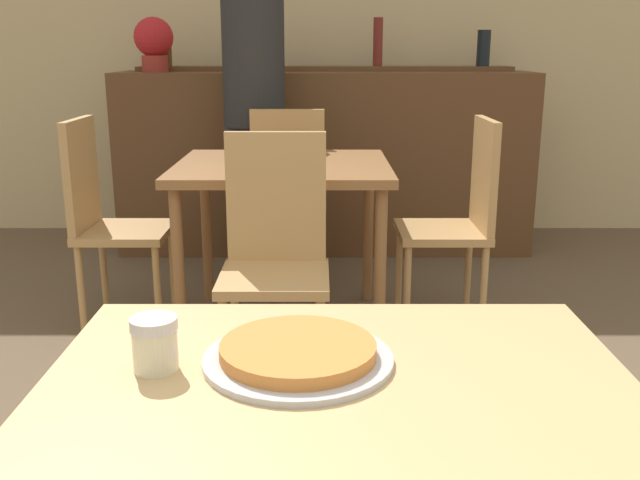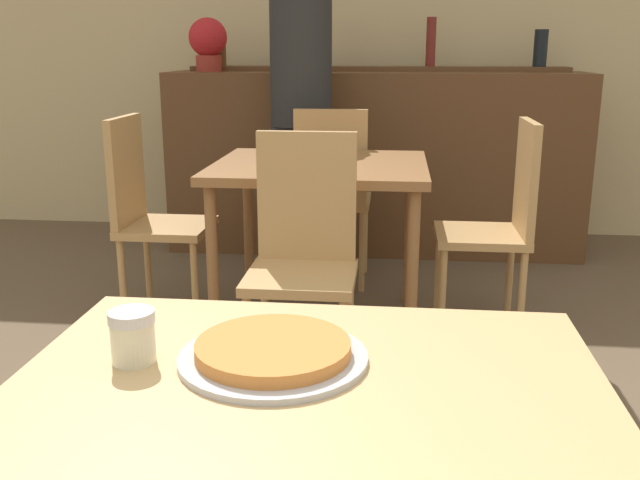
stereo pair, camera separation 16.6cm
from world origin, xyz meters
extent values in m
cube|color=#D1B784|center=(0.00, 4.03, 1.40)|extent=(8.00, 0.05, 2.80)
cube|color=tan|center=(0.00, 0.00, 0.72)|extent=(0.99, 0.78, 0.04)
cylinder|color=tan|center=(-0.44, 0.33, 0.35)|extent=(0.05, 0.05, 0.70)
cube|color=brown|center=(-0.20, 2.11, 0.76)|extent=(0.95, 0.86, 0.04)
cylinder|color=brown|center=(-0.61, 1.74, 0.37)|extent=(0.05, 0.05, 0.74)
cylinder|color=brown|center=(0.22, 1.74, 0.37)|extent=(0.05, 0.05, 0.74)
cylinder|color=brown|center=(-0.61, 2.48, 0.37)|extent=(0.05, 0.05, 0.74)
cylinder|color=brown|center=(0.22, 2.48, 0.37)|extent=(0.05, 0.05, 0.74)
cube|color=brown|center=(0.00, 3.52, 0.57)|extent=(2.60, 0.56, 1.13)
cube|color=brown|center=(0.00, 3.66, 1.15)|extent=(2.39, 0.24, 0.03)
cylinder|color=#5B3314|center=(-1.02, 3.66, 1.27)|extent=(0.07, 0.07, 0.22)
cylinder|color=maroon|center=(-0.34, 3.66, 1.28)|extent=(0.08, 0.08, 0.24)
cylinder|color=maroon|center=(0.34, 3.66, 1.31)|extent=(0.06, 0.06, 0.30)
cylinder|color=black|center=(1.02, 3.66, 1.27)|extent=(0.08, 0.08, 0.23)
cube|color=tan|center=(-0.20, 1.43, 0.46)|extent=(0.40, 0.40, 0.04)
cube|color=tan|center=(-0.20, 1.61, 0.73)|extent=(0.38, 0.04, 0.50)
cylinder|color=tan|center=(-0.37, 1.26, 0.22)|extent=(0.03, 0.03, 0.44)
cylinder|color=tan|center=(-0.03, 1.26, 0.22)|extent=(0.03, 0.03, 0.44)
cylinder|color=tan|center=(-0.37, 1.60, 0.22)|extent=(0.03, 0.03, 0.44)
cylinder|color=tan|center=(-0.03, 1.60, 0.22)|extent=(0.03, 0.03, 0.44)
cube|color=tan|center=(-0.20, 2.79, 0.46)|extent=(0.40, 0.40, 0.04)
cube|color=tan|center=(-0.20, 2.61, 0.73)|extent=(0.38, 0.04, 0.50)
cylinder|color=tan|center=(-0.03, 2.96, 0.22)|extent=(0.03, 0.03, 0.44)
cylinder|color=tan|center=(-0.37, 2.96, 0.22)|extent=(0.03, 0.03, 0.44)
cylinder|color=tan|center=(-0.03, 2.62, 0.22)|extent=(0.03, 0.03, 0.44)
cylinder|color=tan|center=(-0.37, 2.62, 0.22)|extent=(0.03, 0.03, 0.44)
cube|color=tan|center=(-0.92, 2.11, 0.46)|extent=(0.40, 0.40, 0.04)
cube|color=tan|center=(-1.11, 2.11, 0.73)|extent=(0.04, 0.38, 0.50)
cylinder|color=tan|center=(-0.75, 1.94, 0.22)|extent=(0.03, 0.03, 0.44)
cylinder|color=tan|center=(-0.75, 2.28, 0.22)|extent=(0.03, 0.03, 0.44)
cylinder|color=tan|center=(-1.09, 1.94, 0.22)|extent=(0.03, 0.03, 0.44)
cylinder|color=tan|center=(-1.09, 2.28, 0.22)|extent=(0.03, 0.03, 0.44)
cube|color=tan|center=(0.53, 2.11, 0.46)|extent=(0.40, 0.40, 0.04)
cube|color=tan|center=(0.71, 2.11, 0.73)|extent=(0.04, 0.38, 0.50)
cylinder|color=tan|center=(0.36, 2.28, 0.22)|extent=(0.03, 0.03, 0.44)
cylinder|color=tan|center=(0.36, 1.94, 0.22)|extent=(0.03, 0.03, 0.44)
cylinder|color=tan|center=(0.70, 2.28, 0.22)|extent=(0.03, 0.03, 0.44)
cylinder|color=tan|center=(0.70, 1.94, 0.22)|extent=(0.03, 0.03, 0.44)
cylinder|color=#B7B7BC|center=(-0.07, 0.10, 0.75)|extent=(0.33, 0.33, 0.01)
cylinder|color=#CC7A38|center=(-0.07, 0.10, 0.77)|extent=(0.27, 0.27, 0.02)
cylinder|color=beige|center=(-0.31, 0.07, 0.78)|extent=(0.08, 0.08, 0.07)
cylinder|color=silver|center=(-0.31, 0.07, 0.83)|extent=(0.08, 0.08, 0.02)
cube|color=#2D2D38|center=(-0.39, 2.94, 0.43)|extent=(0.32, 0.18, 0.86)
cylinder|color=#262626|center=(-0.39, 2.94, 1.21)|extent=(0.34, 0.34, 0.71)
cylinder|color=maroon|center=(-1.05, 3.47, 1.18)|extent=(0.16, 0.16, 0.10)
sphere|color=red|center=(-1.05, 3.47, 1.34)|extent=(0.24, 0.24, 0.24)
camera|label=1|loc=(-0.03, -1.05, 1.28)|focal=40.00mm
camera|label=2|loc=(0.13, -1.04, 1.28)|focal=40.00mm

